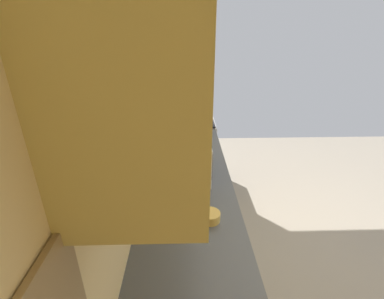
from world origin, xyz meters
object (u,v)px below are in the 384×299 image
(microwave, at_px, (185,155))
(bowl, at_px, (210,216))
(oven_range, at_px, (188,152))
(kettle, at_px, (199,134))

(microwave, xyz_separation_m, bowl, (-0.60, -0.15, -0.12))
(oven_range, distance_m, kettle, 0.83)
(microwave, distance_m, bowl, 0.63)
(oven_range, distance_m, bowl, 1.97)
(microwave, height_order, bowl, microwave)
(oven_range, height_order, bowl, oven_range)
(oven_range, bearing_deg, kettle, -170.18)
(microwave, bearing_deg, bowl, -166.47)
(oven_range, height_order, microwave, microwave)
(oven_range, xyz_separation_m, kettle, (-0.64, -0.11, 0.51))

